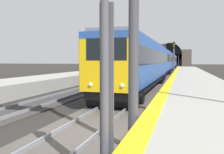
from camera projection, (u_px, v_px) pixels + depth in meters
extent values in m
plane|color=#282623|center=(77.00, 137.00, 8.15)|extent=(320.00, 320.00, 0.00)
cube|color=#9E9B93|center=(218.00, 132.00, 6.90)|extent=(112.00, 4.21, 1.02)
cube|color=yellow|center=(153.00, 111.00, 7.37)|extent=(112.00, 0.50, 0.01)
cube|color=#4C4742|center=(77.00, 136.00, 8.15)|extent=(160.00, 3.15, 0.06)
cube|color=gray|center=(57.00, 131.00, 8.34)|extent=(160.00, 0.07, 0.15)
cube|color=gray|center=(97.00, 134.00, 7.94)|extent=(160.00, 0.07, 0.15)
cube|color=#264C99|center=(140.00, 61.00, 20.18)|extent=(18.15, 3.05, 2.93)
cube|color=black|center=(140.00, 57.00, 20.16)|extent=(17.43, 3.07, 1.02)
cube|color=slate|center=(140.00, 42.00, 20.07)|extent=(17.60, 2.61, 0.20)
cube|color=black|center=(140.00, 81.00, 20.29)|extent=(17.79, 2.70, 0.54)
cylinder|color=black|center=(113.00, 100.00, 12.63)|extent=(1.01, 2.66, 0.98)
cylinder|color=black|center=(121.00, 95.00, 14.35)|extent=(1.01, 2.66, 0.98)
cylinder|color=black|center=(150.00, 79.00, 26.29)|extent=(1.01, 2.66, 0.98)
cylinder|color=black|center=(152.00, 78.00, 28.01)|extent=(1.01, 2.66, 0.98)
cube|color=#E5B20F|center=(106.00, 66.00, 11.49)|extent=(0.15, 2.76, 2.55)
cube|color=black|center=(106.00, 49.00, 11.39)|extent=(0.06, 2.01, 1.06)
sphere|color=#F2EACC|center=(122.00, 86.00, 11.27)|extent=(0.20, 0.20, 0.20)
sphere|color=#F2EACC|center=(91.00, 85.00, 11.73)|extent=(0.20, 0.20, 0.20)
cube|color=#264C99|center=(160.00, 61.00, 38.05)|extent=(18.15, 3.05, 2.93)
cube|color=black|center=(160.00, 58.00, 38.03)|extent=(17.43, 3.07, 1.02)
cube|color=slate|center=(160.00, 51.00, 37.94)|extent=(17.60, 2.61, 0.20)
cube|color=black|center=(160.00, 71.00, 38.17)|extent=(17.79, 2.70, 0.54)
cylinder|color=black|center=(154.00, 77.00, 30.73)|extent=(1.01, 2.66, 0.98)
cylinder|color=black|center=(155.00, 76.00, 32.45)|extent=(1.01, 2.66, 0.98)
cylinder|color=black|center=(163.00, 72.00, 43.92)|extent=(1.01, 2.66, 0.98)
cylinder|color=black|center=(164.00, 71.00, 45.64)|extent=(1.01, 2.66, 0.98)
cube|color=#264C99|center=(167.00, 61.00, 55.92)|extent=(18.15, 3.05, 2.93)
cube|color=black|center=(167.00, 59.00, 55.90)|extent=(17.43, 3.07, 0.97)
cube|color=slate|center=(167.00, 54.00, 55.82)|extent=(17.60, 2.61, 0.20)
cube|color=black|center=(167.00, 68.00, 56.04)|extent=(17.79, 2.70, 0.54)
cylinder|color=black|center=(164.00, 71.00, 48.65)|extent=(1.01, 2.66, 0.98)
cylinder|color=black|center=(165.00, 70.00, 50.37)|extent=(1.01, 2.66, 0.98)
cylinder|color=black|center=(169.00, 69.00, 61.75)|extent=(1.01, 2.66, 0.98)
cylinder|color=black|center=(169.00, 68.00, 63.47)|extent=(1.01, 2.66, 0.98)
cube|color=#264C99|center=(171.00, 61.00, 73.80)|extent=(18.15, 3.05, 2.93)
cube|color=black|center=(171.00, 60.00, 73.78)|extent=(17.43, 3.07, 0.96)
cube|color=slate|center=(171.00, 55.00, 73.69)|extent=(17.60, 2.61, 0.20)
cube|color=black|center=(171.00, 66.00, 73.91)|extent=(17.79, 2.70, 0.54)
cylinder|color=black|center=(169.00, 68.00, 66.21)|extent=(1.01, 2.66, 0.98)
cylinder|color=black|center=(169.00, 68.00, 67.93)|extent=(1.01, 2.66, 0.98)
cylinder|color=black|center=(172.00, 67.00, 79.94)|extent=(1.01, 2.66, 0.98)
cylinder|color=black|center=(172.00, 67.00, 81.66)|extent=(1.01, 2.66, 0.98)
cube|color=black|center=(160.00, 47.00, 37.91)|extent=(1.32, 1.74, 0.90)
cube|color=navy|center=(124.00, 63.00, 34.41)|extent=(20.71, 3.29, 2.62)
cube|color=black|center=(124.00, 60.00, 34.39)|extent=(19.89, 3.30, 0.88)
cube|color=slate|center=(124.00, 53.00, 34.32)|extent=(20.08, 2.86, 0.20)
cube|color=black|center=(124.00, 73.00, 34.51)|extent=(20.29, 2.95, 0.48)
cylinder|color=black|center=(107.00, 80.00, 25.98)|extent=(0.92, 2.53, 0.86)
cylinder|color=black|center=(111.00, 79.00, 27.72)|extent=(0.92, 2.53, 0.86)
cylinder|color=black|center=(132.00, 73.00, 41.35)|extent=(0.92, 2.53, 0.86)
cylinder|color=black|center=(134.00, 72.00, 43.09)|extent=(0.92, 2.53, 0.86)
cube|color=#E5B20F|center=(103.00, 64.00, 24.41)|extent=(0.19, 2.62, 2.48)
cube|color=black|center=(103.00, 59.00, 24.32)|extent=(0.09, 1.91, 0.94)
sphere|color=#F2EACC|center=(110.00, 73.00, 24.23)|extent=(0.20, 0.20, 0.20)
sphere|color=#F2EACC|center=(96.00, 73.00, 24.60)|extent=(0.20, 0.20, 0.20)
cube|color=navy|center=(146.00, 62.00, 54.80)|extent=(20.71, 3.29, 2.62)
cube|color=black|center=(146.00, 60.00, 54.78)|extent=(19.89, 3.30, 0.77)
cube|color=slate|center=(146.00, 56.00, 54.71)|extent=(20.08, 2.86, 0.20)
cube|color=black|center=(146.00, 68.00, 54.91)|extent=(20.29, 2.95, 0.48)
cylinder|color=black|center=(140.00, 72.00, 46.06)|extent=(0.92, 2.53, 0.86)
cylinder|color=black|center=(141.00, 71.00, 47.80)|extent=(0.92, 2.53, 0.86)
cylinder|color=black|center=(149.00, 69.00, 62.06)|extent=(0.92, 2.53, 0.86)
cylinder|color=black|center=(150.00, 68.00, 63.79)|extent=(0.92, 2.53, 0.86)
cube|color=navy|center=(156.00, 61.00, 75.20)|extent=(20.71, 3.29, 2.62)
cube|color=black|center=(156.00, 60.00, 75.18)|extent=(19.89, 3.30, 0.93)
cube|color=slate|center=(156.00, 57.00, 75.10)|extent=(20.08, 2.86, 0.20)
cube|color=black|center=(156.00, 66.00, 75.30)|extent=(20.29, 2.95, 0.48)
cylinder|color=black|center=(153.00, 68.00, 66.58)|extent=(0.92, 2.53, 0.86)
cylinder|color=black|center=(154.00, 68.00, 68.32)|extent=(0.92, 2.53, 0.86)
cylinder|color=black|center=(157.00, 67.00, 82.32)|extent=(0.92, 2.53, 0.86)
cylinder|color=black|center=(158.00, 67.00, 84.06)|extent=(0.92, 2.53, 0.86)
cylinder|color=#4C4C54|center=(105.00, 94.00, 4.61)|extent=(0.16, 0.16, 3.85)
cube|color=#4C4C54|center=(107.00, 93.00, 4.74)|extent=(0.04, 0.28, 3.47)
cylinder|color=#4C4C54|center=(174.00, 62.00, 40.82)|extent=(0.16, 0.16, 4.62)
cube|color=black|center=(174.00, 45.00, 40.62)|extent=(0.20, 0.38, 1.05)
cube|color=#4C4C54|center=(174.00, 62.00, 40.95)|extent=(0.04, 0.28, 4.16)
sphere|color=red|center=(174.00, 43.00, 40.48)|extent=(0.20, 0.20, 0.20)
sphere|color=yellow|center=(174.00, 45.00, 40.50)|extent=(0.20, 0.20, 0.20)
sphere|color=green|center=(174.00, 47.00, 40.52)|extent=(0.20, 0.20, 0.20)
cylinder|color=#38383D|center=(178.00, 62.00, 94.67)|extent=(0.16, 0.16, 3.80)
cube|color=black|center=(179.00, 56.00, 94.52)|extent=(0.20, 0.38, 0.75)
cube|color=#38383D|center=(178.00, 62.00, 94.81)|extent=(0.04, 0.28, 3.42)
sphere|color=red|center=(179.00, 56.00, 94.38)|extent=(0.20, 0.20, 0.20)
sphere|color=yellow|center=(179.00, 57.00, 94.40)|extent=(0.20, 0.20, 0.20)
cylinder|color=#3F3F47|center=(134.00, 19.00, 6.55)|extent=(0.28, 0.28, 7.33)
cube|color=#51473D|center=(170.00, 58.00, 115.71)|extent=(2.70, 19.56, 7.63)
cube|color=black|center=(170.00, 60.00, 114.45)|extent=(0.12, 10.95, 5.34)
cylinder|color=black|center=(170.00, 54.00, 114.26)|extent=(0.12, 10.95, 10.95)
cylinder|color=#595B60|center=(128.00, 55.00, 68.81)|extent=(0.22, 0.22, 8.35)
cylinder|color=#595B60|center=(132.00, 42.00, 68.29)|extent=(0.08, 2.00, 0.08)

